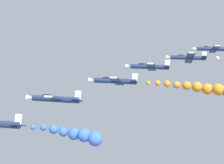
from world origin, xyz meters
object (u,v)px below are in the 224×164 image
airplane_right_outer (149,67)px  airplane_high_slot (212,49)px  airplane_right_inner (55,99)px  airplane_left_outer (114,81)px  airplane_trailing (187,58)px

airplane_right_outer → airplane_high_slot: (20.48, -17.07, 2.18)m
airplane_right_outer → airplane_high_slot: 26.75m
airplane_right_inner → airplane_left_outer: (10.31, -9.19, 1.42)m
airplane_left_outer → airplane_trailing: 25.46m
airplane_trailing → airplane_right_outer: bearing=137.8°
airplane_left_outer → airplane_right_outer: bearing=-35.5°
airplane_trailing → airplane_high_slot: size_ratio=1.00×
airplane_right_inner → airplane_left_outer: bearing=-41.7°
airplane_left_outer → airplane_right_outer: (9.26, -6.61, 1.61)m
airplane_right_outer → airplane_high_slot: size_ratio=1.00×
airplane_right_inner → airplane_left_outer: airplane_left_outer is taller
airplane_right_inner → airplane_trailing: size_ratio=1.00×
airplane_right_inner → airplane_trailing: airplane_trailing is taller
airplane_right_inner → airplane_trailing: (29.94, -25.21, 3.93)m
airplane_right_inner → airplane_high_slot: airplane_high_slot is taller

